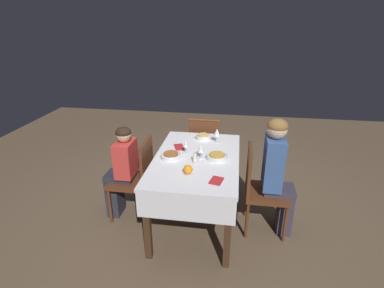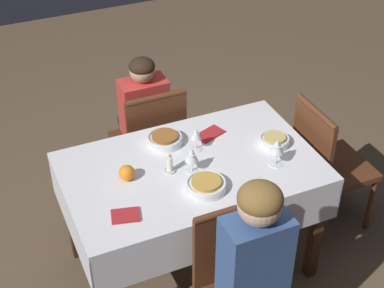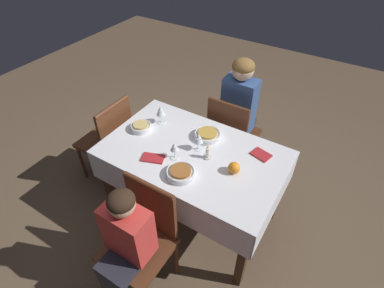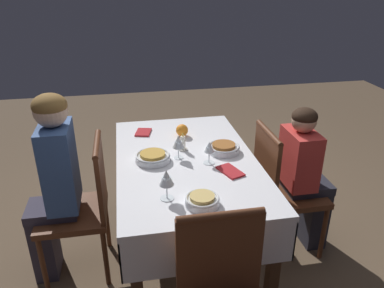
{
  "view_description": "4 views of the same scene",
  "coord_description": "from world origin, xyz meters",
  "px_view_note": "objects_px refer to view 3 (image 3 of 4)",
  "views": [
    {
      "loc": [
        2.73,
        0.37,
        2.09
      ],
      "look_at": [
        0.08,
        -0.04,
        0.95
      ],
      "focal_mm": 28.0,
      "sensor_mm": 36.0,
      "label": 1
    },
    {
      "loc": [
        1.0,
        2.3,
        2.76
      ],
      "look_at": [
        -0.01,
        -0.01,
        0.92
      ],
      "focal_mm": 55.0,
      "sensor_mm": 36.0,
      "label": 2
    },
    {
      "loc": [
        0.88,
        -1.43,
        2.32
      ],
      "look_at": [
        -0.03,
        0.03,
        0.82
      ],
      "focal_mm": 28.0,
      "sensor_mm": 36.0,
      "label": 3
    },
    {
      "loc": [
        -2.05,
        0.34,
        1.84
      ],
      "look_at": [
        -0.02,
        -0.03,
        0.88
      ],
      "focal_mm": 35.0,
      "sensor_mm": 36.0,
      "label": 4
    }
  ],
  "objects_px": {
    "dining_table": "(193,161)",
    "napkin_spare_side": "(261,155)",
    "bowl_north": "(207,135)",
    "wine_glass_south": "(174,147)",
    "chair_north": "(231,134)",
    "orange_fruit": "(234,168)",
    "person_adult_denim": "(240,110)",
    "bowl_west": "(141,127)",
    "person_child_red": "(125,249)",
    "chair_south": "(143,236)",
    "bowl_south": "(181,173)",
    "napkin_red_folded": "(153,158)",
    "wine_glass_north": "(199,138)",
    "chair_west": "(109,138)",
    "candle_centerpiece": "(208,154)",
    "wine_glass_west": "(161,111)"
  },
  "relations": [
    {
      "from": "dining_table",
      "to": "napkin_spare_side",
      "type": "height_order",
      "value": "napkin_spare_side"
    },
    {
      "from": "dining_table",
      "to": "bowl_north",
      "type": "distance_m",
      "value": 0.24
    },
    {
      "from": "wine_glass_south",
      "to": "chair_north",
      "type": "bearing_deg",
      "value": 82.1
    },
    {
      "from": "orange_fruit",
      "to": "chair_north",
      "type": "bearing_deg",
      "value": 115.69
    },
    {
      "from": "orange_fruit",
      "to": "person_adult_denim",
      "type": "bearing_deg",
      "value": 111.43
    },
    {
      "from": "chair_north",
      "to": "bowl_west",
      "type": "xyz_separation_m",
      "value": [
        -0.54,
        -0.65,
        0.29
      ]
    },
    {
      "from": "person_child_red",
      "to": "wine_glass_south",
      "type": "relative_size",
      "value": 7.45
    },
    {
      "from": "chair_south",
      "to": "orange_fruit",
      "type": "xyz_separation_m",
      "value": [
        0.35,
        0.62,
        0.31
      ]
    },
    {
      "from": "person_adult_denim",
      "to": "bowl_south",
      "type": "bearing_deg",
      "value": 91.48
    },
    {
      "from": "bowl_west",
      "to": "wine_glass_south",
      "type": "bearing_deg",
      "value": -17.14
    },
    {
      "from": "bowl_west",
      "to": "orange_fruit",
      "type": "bearing_deg",
      "value": -2.49
    },
    {
      "from": "wine_glass_south",
      "to": "napkin_red_folded",
      "type": "bearing_deg",
      "value": -143.66
    },
    {
      "from": "napkin_spare_side",
      "to": "wine_glass_south",
      "type": "bearing_deg",
      "value": -145.97
    },
    {
      "from": "wine_glass_north",
      "to": "bowl_south",
      "type": "xyz_separation_m",
      "value": [
        0.03,
        -0.3,
        -0.08
      ]
    },
    {
      "from": "wine_glass_south",
      "to": "napkin_spare_side",
      "type": "height_order",
      "value": "wine_glass_south"
    },
    {
      "from": "dining_table",
      "to": "wine_glass_north",
      "type": "xyz_separation_m",
      "value": [
        0.02,
        0.05,
        0.21
      ]
    },
    {
      "from": "napkin_red_folded",
      "to": "napkin_spare_side",
      "type": "height_order",
      "value": "same"
    },
    {
      "from": "chair_south",
      "to": "bowl_north",
      "type": "relative_size",
      "value": 4.32
    },
    {
      "from": "chair_west",
      "to": "wine_glass_south",
      "type": "bearing_deg",
      "value": 82.29
    },
    {
      "from": "bowl_north",
      "to": "candle_centerpiece",
      "type": "bearing_deg",
      "value": -60.25
    },
    {
      "from": "dining_table",
      "to": "bowl_south",
      "type": "xyz_separation_m",
      "value": [
        0.05,
        -0.25,
        0.13
      ]
    },
    {
      "from": "chair_south",
      "to": "orange_fruit",
      "type": "bearing_deg",
      "value": 60.43
    },
    {
      "from": "bowl_west",
      "to": "napkin_red_folded",
      "type": "xyz_separation_m",
      "value": [
        0.3,
        -0.23,
        -0.02
      ]
    },
    {
      "from": "person_adult_denim",
      "to": "wine_glass_west",
      "type": "relative_size",
      "value": 7.38
    },
    {
      "from": "bowl_north",
      "to": "wine_glass_west",
      "type": "xyz_separation_m",
      "value": [
        -0.43,
        -0.03,
        0.09
      ]
    },
    {
      "from": "chair_north",
      "to": "wine_glass_north",
      "type": "distance_m",
      "value": 0.71
    },
    {
      "from": "person_adult_denim",
      "to": "bowl_north",
      "type": "height_order",
      "value": "person_adult_denim"
    },
    {
      "from": "chair_south",
      "to": "person_child_red",
      "type": "relative_size",
      "value": 0.87
    },
    {
      "from": "orange_fruit",
      "to": "napkin_red_folded",
      "type": "height_order",
      "value": "orange_fruit"
    },
    {
      "from": "candle_centerpiece",
      "to": "orange_fruit",
      "type": "relative_size",
      "value": 1.43
    },
    {
      "from": "wine_glass_north",
      "to": "bowl_west",
      "type": "relative_size",
      "value": 0.89
    },
    {
      "from": "person_child_red",
      "to": "orange_fruit",
      "type": "relative_size",
      "value": 12.35
    },
    {
      "from": "candle_centerpiece",
      "to": "chair_south",
      "type": "bearing_deg",
      "value": -100.83
    },
    {
      "from": "wine_glass_south",
      "to": "chair_west",
      "type": "bearing_deg",
      "value": 172.29
    },
    {
      "from": "person_child_red",
      "to": "napkin_red_folded",
      "type": "height_order",
      "value": "person_child_red"
    },
    {
      "from": "dining_table",
      "to": "chair_north",
      "type": "xyz_separation_m",
      "value": [
        0.03,
        0.66,
        -0.16
      ]
    },
    {
      "from": "person_child_red",
      "to": "bowl_north",
      "type": "distance_m",
      "value": 1.05
    },
    {
      "from": "chair_north",
      "to": "chair_south",
      "type": "relative_size",
      "value": 1.0
    },
    {
      "from": "bowl_south",
      "to": "napkin_spare_side",
      "type": "relative_size",
      "value": 1.29
    },
    {
      "from": "dining_table",
      "to": "wine_glass_west",
      "type": "xyz_separation_m",
      "value": [
        -0.42,
        0.17,
        0.22
      ]
    },
    {
      "from": "chair_north",
      "to": "wine_glass_south",
      "type": "distance_m",
      "value": 0.87
    },
    {
      "from": "wine_glass_west",
      "to": "bowl_west",
      "type": "bearing_deg",
      "value": -118.39
    },
    {
      "from": "person_adult_denim",
      "to": "candle_centerpiece",
      "type": "xyz_separation_m",
      "value": [
        0.1,
        -0.81,
        0.12
      ]
    },
    {
      "from": "orange_fruit",
      "to": "wine_glass_north",
      "type": "bearing_deg",
      "value": 167.19
    },
    {
      "from": "person_adult_denim",
      "to": "bowl_west",
      "type": "distance_m",
      "value": 0.97
    },
    {
      "from": "dining_table",
      "to": "bowl_south",
      "type": "relative_size",
      "value": 6.74
    },
    {
      "from": "bowl_south",
      "to": "napkin_spare_side",
      "type": "height_order",
      "value": "bowl_south"
    },
    {
      "from": "chair_west",
      "to": "orange_fruit",
      "type": "bearing_deg",
      "value": 89.18
    },
    {
      "from": "orange_fruit",
      "to": "napkin_spare_side",
      "type": "xyz_separation_m",
      "value": [
        0.1,
        0.27,
        -0.04
      ]
    },
    {
      "from": "chair_west",
      "to": "bowl_south",
      "type": "bearing_deg",
      "value": 76.03
    }
  ]
}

